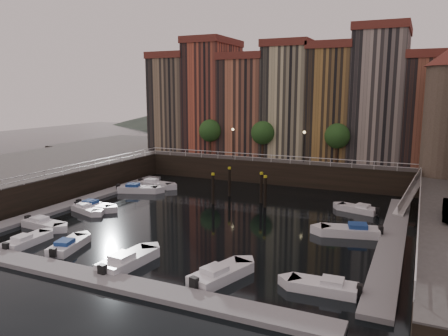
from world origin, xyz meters
The scene contains 26 objects.
ground centered at (0.00, 0.00, 0.00)m, with size 200.00×200.00×0.00m, color black.
quay_far centered at (0.00, 26.00, 1.50)m, with size 80.00×20.00×3.00m, color black.
quay_left centered at (-28.00, -2.00, 1.50)m, with size 20.00×36.00×3.00m, color black.
dock_left centered at (-16.20, -1.00, 0.17)m, with size 2.00×28.00×0.35m, color gray.
dock_right centered at (16.20, -1.00, 0.17)m, with size 2.00×28.00×0.35m, color gray.
dock_near centered at (0.00, -17.00, 0.17)m, with size 30.00×2.00×0.35m, color gray.
mountains centered at (1.72, 110.00, 7.92)m, with size 145.00×100.00×18.00m.
far_terrace centered at (3.31, 23.50, 10.95)m, with size 48.70×10.30×17.50m.
corner_tower centered at (20.00, 14.50, 10.19)m, with size 5.20×5.20×13.80m.
promenade_trees centered at (-1.33, 18.20, 6.58)m, with size 21.20×3.20×5.20m.
street_lamps centered at (-1.00, 17.20, 5.90)m, with size 10.36×0.36×4.18m.
railings centered at (0.00, 4.88, 3.79)m, with size 36.08×34.04×0.52m.
gangway centered at (17.10, 10.00, 1.92)m, with size 2.78×8.32×3.73m.
mooring_pilings centered at (0.06, 5.72, 1.65)m, with size 5.99×4.49×3.78m.
boat_left_0 centered at (-12.83, -10.20, 0.35)m, with size 4.56×1.94×1.03m.
boat_left_1 centered at (-12.87, -4.56, 0.32)m, with size 4.17×2.57×0.94m.
boat_left_2 centered at (-12.87, -3.41, 0.35)m, with size 4.52×1.70×1.04m.
boat_left_3 centered at (-13.47, 5.00, 0.39)m, with size 5.15×3.34×1.16m.
boat_left_4 centered at (-13.01, 8.26, 0.38)m, with size 4.95×1.93×1.13m.
boat_right_0 centered at (13.02, -12.43, 0.34)m, with size 4.45×1.77×1.01m.
boat_right_2 centered at (12.86, -0.80, 0.40)m, with size 5.26×2.94×1.18m.
boat_right_4 centered at (12.44, 7.06, 0.33)m, with size 4.31×2.55×0.96m.
boat_near_0 centered at (-10.61, -14.01, 0.33)m, with size 1.69×4.28×0.98m.
boat_near_1 centered at (-6.76, -13.44, 0.34)m, with size 2.45×4.46×1.00m.
boat_near_2 centered at (-0.55, -14.20, 0.40)m, with size 2.28×5.21×1.18m.
boat_near_3 centered at (6.39, -13.56, 0.39)m, with size 3.17×5.12×1.15m.
Camera 1 is at (17.81, -37.94, 12.26)m, focal length 35.00 mm.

